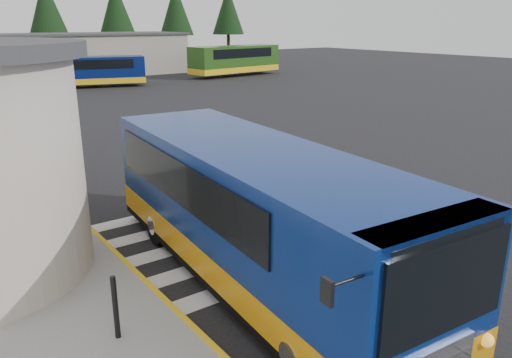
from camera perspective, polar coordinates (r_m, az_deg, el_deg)
ground at (r=14.34m, az=-1.02°, el=-4.17°), size 140.00×140.00×0.00m
curb_strip at (r=16.20m, az=-21.31°, el=-2.52°), size 0.12×34.00×0.16m
crosswalk at (r=13.47m, az=-0.80°, el=-5.63°), size 8.00×5.35×0.01m
depot_building at (r=54.73m, az=-22.21°, el=12.95°), size 26.40×8.40×4.20m
tree_line at (r=62.50m, az=-24.41°, el=17.42°), size 58.40×4.40×10.00m
transit_bus at (r=10.45m, az=-0.01°, el=-4.51°), size 3.98×10.44×2.89m
pedestrian_a at (r=11.00m, az=-21.24°, el=-6.95°), size 0.60×0.70×1.63m
bollard at (r=8.96m, az=-15.77°, el=-13.94°), size 0.09×0.09×1.16m
far_bus_a at (r=45.06m, az=-18.12°, el=11.75°), size 8.71×4.67×2.16m
far_bus_b at (r=52.15m, az=-2.44°, el=13.54°), size 10.22×4.04×2.57m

